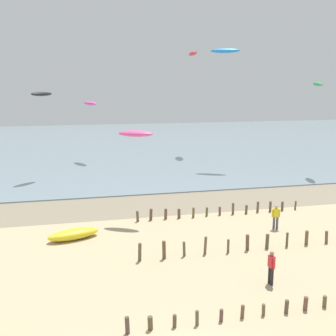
% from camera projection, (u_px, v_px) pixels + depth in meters
% --- Properties ---
extents(wet_sand_strip, '(120.00, 6.39, 0.01)m').
position_uv_depth(wet_sand_strip, '(115.00, 207.00, 33.54)').
color(wet_sand_strip, gray).
rests_on(wet_sand_strip, ground).
extents(sea, '(160.00, 70.00, 0.10)m').
position_uv_depth(sea, '(91.00, 144.00, 70.01)').
color(sea, gray).
rests_on(sea, ground).
extents(groyne_near, '(11.96, 0.32, 0.72)m').
position_uv_depth(groyne_near, '(266.00, 309.00, 17.70)').
color(groyne_near, brown).
rests_on(groyne_near, ground).
extents(groyne_mid, '(22.27, 0.32, 1.06)m').
position_uv_depth(groyne_mid, '(308.00, 238.00, 25.56)').
color(groyne_mid, brown).
rests_on(groyne_mid, ground).
extents(groyne_far, '(12.82, 0.34, 0.89)m').
position_uv_depth(groyne_far, '(213.00, 211.00, 31.29)').
color(groyne_far, brown).
rests_on(groyne_far, ground).
extents(person_nearest_camera, '(0.55, 0.31, 1.71)m').
position_uv_depth(person_nearest_camera, '(276.00, 216.00, 28.27)').
color(person_nearest_camera, '#4C4C56').
rests_on(person_nearest_camera, ground).
extents(person_by_waterline, '(0.23, 0.57, 1.71)m').
position_uv_depth(person_by_waterline, '(271.00, 267.00, 20.37)').
color(person_by_waterline, '#232328').
rests_on(person_by_waterline, ground).
extents(grounded_kite, '(3.51, 2.14, 0.66)m').
position_uv_depth(grounded_kite, '(73.00, 234.00, 26.53)').
color(grounded_kite, yellow).
rests_on(grounded_kite, ground).
extents(kite_aloft_0, '(1.91, 3.61, 0.82)m').
position_uv_depth(kite_aloft_0, '(193.00, 53.00, 57.67)').
color(kite_aloft_0, red).
extents(kite_aloft_3, '(1.65, 2.70, 0.57)m').
position_uv_depth(kite_aloft_3, '(318.00, 84.00, 44.18)').
color(kite_aloft_3, green).
extents(kite_aloft_6, '(3.55, 2.48, 0.82)m').
position_uv_depth(kite_aloft_6, '(225.00, 51.00, 47.79)').
color(kite_aloft_6, '#2384D1').
extents(kite_aloft_7, '(2.67, 1.98, 0.57)m').
position_uv_depth(kite_aloft_7, '(136.00, 134.00, 29.32)').
color(kite_aloft_7, '#E54C99').
extents(kite_aloft_9, '(2.51, 2.58, 0.48)m').
position_uv_depth(kite_aloft_9, '(42.00, 94.00, 42.33)').
color(kite_aloft_9, black).
extents(kite_aloft_11, '(2.09, 3.30, 0.56)m').
position_uv_depth(kite_aloft_11, '(90.00, 103.00, 52.66)').
color(kite_aloft_11, '#E54C99').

